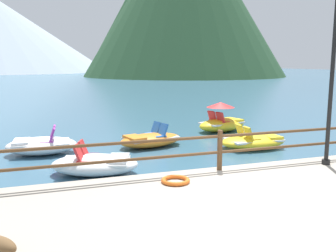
{
  "coord_description": "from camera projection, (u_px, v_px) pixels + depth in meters",
  "views": [
    {
      "loc": [
        -3.95,
        -6.24,
        2.91
      ],
      "look_at": [
        -0.09,
        5.0,
        0.9
      ],
      "focal_mm": 40.66,
      "sensor_mm": 36.0,
      "label": 1
    }
  ],
  "objects": [
    {
      "name": "pedal_boat_1",
      "position": [
        95.0,
        164.0,
        9.94
      ],
      "size": [
        2.58,
        2.02,
        0.85
      ],
      "color": "white",
      "rests_on": "ground"
    },
    {
      "name": "pedal_boat_2",
      "position": [
        253.0,
        141.0,
        12.98
      ],
      "size": [
        2.34,
        1.41,
        0.8
      ],
      "color": "yellow",
      "rests_on": "ground"
    },
    {
      "name": "promenade_dock",
      "position": [
        336.0,
        252.0,
        5.48
      ],
      "size": [
        28.0,
        8.0,
        0.4
      ],
      "primitive_type": "cube",
      "color": "#A39989",
      "rests_on": "ground"
    },
    {
      "name": "pedal_boat_5",
      "position": [
        41.0,
        145.0,
        12.1
      ],
      "size": [
        2.28,
        1.52,
        0.87
      ],
      "color": "white",
      "rests_on": "ground"
    },
    {
      "name": "pedal_boat_0",
      "position": [
        222.0,
        122.0,
        16.07
      ],
      "size": [
        2.55,
        1.85,
        1.25
      ],
      "color": "yellow",
      "rests_on": "ground"
    },
    {
      "name": "lamp_post",
      "position": [
        333.0,
        61.0,
        9.01
      ],
      "size": [
        0.28,
        0.28,
        4.19
      ],
      "color": "black",
      "rests_on": "promenade_dock"
    },
    {
      "name": "dock_railing",
      "position": [
        220.0,
        146.0,
        8.85
      ],
      "size": [
        23.92,
        0.12,
        0.95
      ],
      "color": "brown",
      "rests_on": "promenade_dock"
    },
    {
      "name": "life_ring",
      "position": [
        176.0,
        180.0,
        8.0
      ],
      "size": [
        0.61,
        0.61,
        0.09
      ],
      "primitive_type": "torus",
      "color": "orange",
      "rests_on": "promenade_dock"
    },
    {
      "name": "ground_plane",
      "position": [
        73.0,
        87.0,
        44.87
      ],
      "size": [
        200.0,
        200.0,
        0.0
      ],
      "primitive_type": "plane",
      "color": "#38607A"
    },
    {
      "name": "pedal_boat_3",
      "position": [
        150.0,
        140.0,
        13.19
      ],
      "size": [
        2.53,
        1.74,
        0.81
      ],
      "color": "orange",
      "rests_on": "ground"
    }
  ]
}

